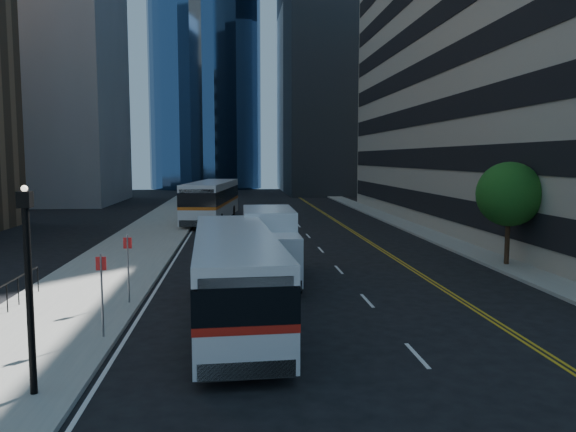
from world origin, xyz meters
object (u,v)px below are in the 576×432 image
object	(u,v)px
lamp_post	(29,281)
bus_rear	(212,200)
bus_front	(234,274)
box_truck	(270,244)
street_tree	(509,194)

from	to	relation	value
lamp_post	bus_rear	distance (m)	35.60
bus_front	box_truck	distance (m)	6.43
street_tree	lamp_post	bearing A→B (deg)	-142.13
bus_front	bus_rear	distance (m)	29.91
lamp_post	box_truck	size ratio (longest dim) A/B	0.70
lamp_post	bus_front	distance (m)	7.31
street_tree	box_truck	distance (m)	12.34
lamp_post	bus_front	xyz separation A→B (m)	(4.48, 5.68, -1.10)
street_tree	lamp_post	distance (m)	22.82
street_tree	box_truck	world-z (taller)	street_tree
bus_front	bus_rear	bearing A→B (deg)	90.95
street_tree	bus_rear	size ratio (longest dim) A/B	0.38
bus_front	box_truck	xyz separation A→B (m)	(1.52, 6.25, 0.03)
street_tree	bus_rear	world-z (taller)	street_tree
street_tree	bus_rear	xyz separation A→B (m)	(-15.60, 21.51, -1.77)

